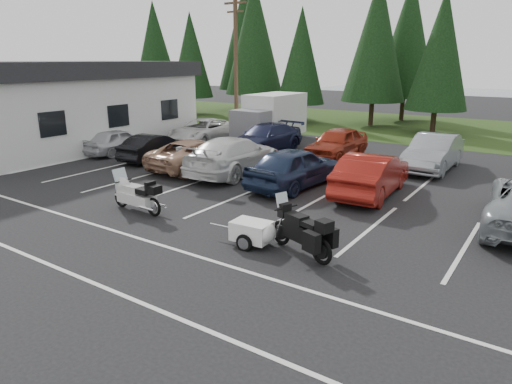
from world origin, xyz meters
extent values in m
plane|color=black|center=(0.00, 0.00, 0.00)|extent=(120.00, 120.00, 0.00)
cube|color=#223812|center=(0.00, 24.00, 0.01)|extent=(80.00, 16.00, 0.01)
cylinder|color=#473321|center=(-10.00, 12.00, 4.50)|extent=(0.26, 0.26, 9.00)
cube|color=#473321|center=(-10.00, 12.00, 8.30)|extent=(1.60, 0.12, 0.12)
cube|color=#473321|center=(-10.00, 12.00, 7.80)|extent=(1.20, 0.10, 0.10)
cube|color=silver|center=(0.00, 2.00, 0.00)|extent=(32.00, 16.00, 0.01)
cylinder|color=#332316|center=(-28.00, 22.50, 1.25)|extent=(0.36, 0.36, 2.50)
cone|color=black|center=(-28.00, 22.50, 6.24)|extent=(4.58, 4.58, 8.84)
cylinder|color=#332316|center=(-22.00, 21.20, 1.08)|extent=(0.36, 0.36, 2.16)
cone|color=black|center=(-22.00, 21.20, 5.40)|extent=(3.96, 3.96, 7.65)
cylinder|color=#332316|center=(-16.00, 22.80, 1.39)|extent=(0.36, 0.36, 2.78)
cone|color=black|center=(-16.00, 22.80, 6.96)|extent=(5.10, 5.10, 9.86)
cylinder|color=#332316|center=(-10.50, 21.40, 1.06)|extent=(0.36, 0.36, 2.11)
cone|color=black|center=(-10.50, 21.40, 5.28)|extent=(3.87, 3.87, 7.48)
cylinder|color=#332316|center=(-5.00, 22.90, 1.31)|extent=(0.36, 0.36, 2.62)
cone|color=black|center=(-5.00, 22.90, 6.54)|extent=(4.80, 4.80, 9.27)
cylinder|color=#332316|center=(0.00, 21.60, 1.13)|extent=(0.36, 0.36, 2.26)
cone|color=black|center=(0.00, 21.60, 5.64)|extent=(4.14, 4.14, 7.99)
cylinder|color=#332316|center=(-20.00, 27.00, 1.44)|extent=(0.36, 0.36, 2.88)
cone|color=black|center=(-20.00, 27.00, 7.20)|extent=(5.28, 5.28, 10.20)
cylinder|color=#332316|center=(-4.00, 27.50, 1.36)|extent=(0.36, 0.36, 2.71)
cone|color=black|center=(-4.00, 27.50, 6.78)|extent=(4.97, 4.97, 9.61)
imported|color=silver|center=(-12.57, 4.52, 0.69)|extent=(1.69, 4.08, 1.38)
imported|color=black|center=(-9.64, 4.41, 0.68)|extent=(1.77, 4.22, 1.35)
imported|color=#A67B60|center=(-6.54, 4.15, 0.71)|extent=(2.61, 5.21, 1.42)
imported|color=silver|center=(-4.54, 4.40, 0.84)|extent=(2.87, 5.97, 1.68)
imported|color=#1A2541|center=(-1.13, 3.95, 0.83)|extent=(2.39, 5.04, 1.66)
imported|color=maroon|center=(1.86, 4.59, 0.81)|extent=(2.04, 5.03, 1.62)
imported|color=silver|center=(-11.04, 9.83, 0.72)|extent=(2.86, 5.41, 1.45)
imported|color=#161A37|center=(-6.21, 9.57, 0.76)|extent=(2.58, 5.42, 1.53)
imported|color=maroon|center=(-2.09, 10.13, 0.80)|extent=(2.02, 4.73, 1.60)
imported|color=gray|center=(2.76, 10.23, 0.82)|extent=(1.76, 5.01, 1.65)
camera|label=1|loc=(7.66, -11.82, 5.02)|focal=32.00mm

